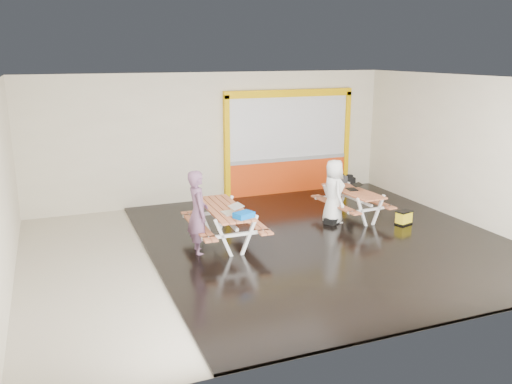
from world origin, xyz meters
name	(u,v)px	position (x,y,z in m)	size (l,w,h in m)	color
room	(272,167)	(0.00, 0.00, 1.75)	(10.02, 8.02, 3.52)	beige
deck	(324,239)	(1.25, 0.00, 0.03)	(7.50, 7.98, 0.05)	black
kiosk	(289,145)	(2.20, 3.93, 1.44)	(3.88, 0.16, 3.00)	#DB3E0E
picnic_table_left	(224,216)	(-0.86, 0.54, 0.64)	(1.45, 2.10, 0.84)	#BB6841
picnic_table_right	(353,197)	(2.63, 1.11, 0.57)	(1.39, 1.93, 0.74)	#BB6841
person_left	(198,213)	(-1.52, 0.23, 0.87)	(0.64, 0.42, 1.75)	#684561
person_right	(334,192)	(2.02, 0.99, 0.78)	(0.77, 0.50, 1.57)	white
laptop_left	(232,210)	(-0.85, 0.10, 0.89)	(0.42, 0.39, 0.17)	silver
laptop_right	(354,188)	(2.69, 1.17, 0.79)	(0.39, 0.36, 0.15)	black
blue_pouch	(244,215)	(-0.72, -0.27, 0.89)	(0.38, 0.27, 0.11)	#0256C1
toolbox	(339,180)	(2.70, 1.90, 0.83)	(0.41, 0.23, 0.23)	black
backpack	(349,184)	(3.05, 1.97, 0.67)	(0.27, 0.18, 0.46)	black
dark_case	(332,221)	(1.94, 0.86, 0.12)	(0.36, 0.27, 0.13)	black
fluke_bag	(404,218)	(3.49, 0.19, 0.21)	(0.43, 0.34, 0.33)	black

